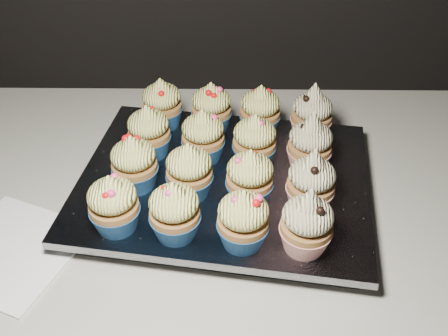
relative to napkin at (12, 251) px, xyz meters
name	(u,v)px	position (x,y,z in m)	size (l,w,h in m)	color
worktop	(163,204)	(0.18, 0.11, -0.02)	(2.44, 0.64, 0.04)	silver
napkin	(12,251)	(0.00, 0.00, 0.00)	(0.16, 0.16, 0.00)	white
baking_tray	(224,189)	(0.27, 0.11, 0.01)	(0.37, 0.28, 0.02)	black
foil_lining	(224,180)	(0.27, 0.11, 0.03)	(0.40, 0.32, 0.01)	silver
cupcake_0	(114,205)	(0.14, 0.01, 0.07)	(0.06, 0.06, 0.08)	navy
cupcake_1	(175,212)	(0.21, 0.00, 0.07)	(0.06, 0.06, 0.08)	navy
cupcake_2	(243,220)	(0.30, -0.01, 0.07)	(0.06, 0.06, 0.08)	navy
cupcake_3	(307,223)	(0.37, -0.02, 0.07)	(0.06, 0.06, 0.10)	#A81E17
cupcake_4	(134,164)	(0.15, 0.09, 0.07)	(0.06, 0.06, 0.08)	navy
cupcake_5	(189,172)	(0.23, 0.08, 0.07)	(0.06, 0.06, 0.08)	navy
cupcake_6	(250,178)	(0.31, 0.07, 0.07)	(0.06, 0.06, 0.08)	navy
cupcake_7	(311,182)	(0.38, 0.06, 0.07)	(0.06, 0.06, 0.10)	#A81E17
cupcake_8	(149,132)	(0.16, 0.17, 0.07)	(0.06, 0.06, 0.08)	navy
cupcake_9	(203,137)	(0.24, 0.16, 0.07)	(0.06, 0.06, 0.08)	navy
cupcake_10	(254,142)	(0.32, 0.15, 0.07)	(0.06, 0.06, 0.08)	navy
cupcake_11	(310,144)	(0.39, 0.14, 0.07)	(0.06, 0.06, 0.10)	#A81E17
cupcake_12	(162,104)	(0.17, 0.24, 0.07)	(0.06, 0.06, 0.08)	navy
cupcake_13	(211,109)	(0.25, 0.23, 0.07)	(0.06, 0.06, 0.08)	navy
cupcake_14	(260,111)	(0.33, 0.22, 0.07)	(0.06, 0.06, 0.08)	navy
cupcake_15	(312,114)	(0.40, 0.22, 0.07)	(0.06, 0.06, 0.10)	#A81E17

